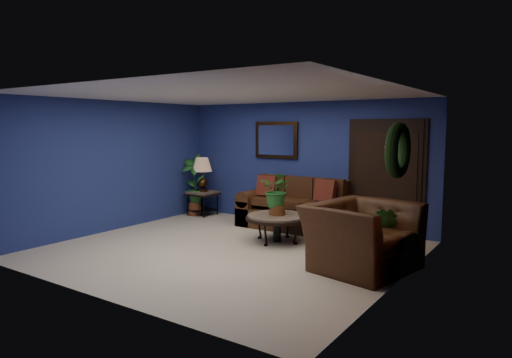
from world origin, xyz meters
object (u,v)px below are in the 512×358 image
Objects in this scene: sofa at (297,211)px; end_table at (203,197)px; side_chair at (310,200)px; armchair at (362,236)px; coffee_table at (277,218)px; table_lamp at (202,170)px.

end_table is at bearing -179.19° from sofa.
side_chair reaches higher than armchair.
armchair is (1.79, -0.64, 0.05)m from coffee_table.
side_chair is (2.69, 0.07, 0.15)m from end_table.
coffee_table is at bearing 82.30° from armchair.
end_table is at bearing 80.55° from armchair.
side_chair is (2.69, 0.07, -0.45)m from table_lamp.
coffee_table is at bearing -22.72° from table_lamp.
coffee_table is 1.83× the size of end_table.
end_table is 0.82× the size of table_lamp.
side_chair is at bearing 1.55° from table_lamp.
side_chair reaches higher than end_table.
armchair is (4.45, -1.76, 0.05)m from end_table.
table_lamp is at bearing -179.19° from sofa.
end_table is 2.70m from side_chair.
sofa is 2.43m from end_table.
sofa is 2.21× the size of side_chair.
armchair is (2.03, -1.79, 0.14)m from sofa.
armchair is at bearing -19.82° from coffee_table.
side_chair is (0.27, 0.04, 0.24)m from sofa.
armchair is at bearing -21.57° from end_table.
end_table is at bearing -165.97° from side_chair.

